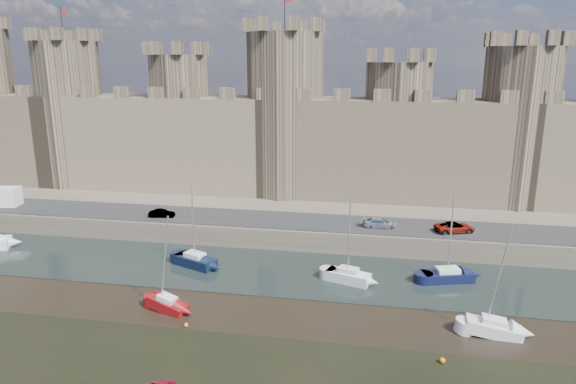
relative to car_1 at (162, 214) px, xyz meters
name	(u,v)px	position (x,y,z in m)	size (l,w,h in m)	color
water_channel	(226,268)	(10.91, -8.51, -2.99)	(160.00, 12.00, 0.08)	black
quay	(286,181)	(10.91, 27.49, -1.78)	(160.00, 60.00, 2.50)	#4C443A
road	(249,218)	(10.91, 1.49, -0.48)	(160.00, 7.00, 0.10)	black
castle	(267,131)	(10.27, 15.49, 8.64)	(108.50, 11.00, 29.00)	#42382B
car_1	(162,214)	(0.00, 0.00, 0.00)	(1.12, 3.22, 1.06)	gray
car_2	(380,223)	(27.15, 0.74, 0.06)	(1.65, 4.06, 1.18)	gray
car_3	(455,227)	(35.60, 0.54, 0.10)	(2.10, 4.55, 1.26)	gray
sailboat_1	(195,260)	(7.49, -8.70, -2.25)	(5.26, 3.68, 9.83)	black
sailboat_2	(348,275)	(24.11, -9.84, -2.25)	(4.76, 3.03, 9.59)	silver
sailboat_3	(447,275)	(34.01, -7.83, -2.32)	(5.42, 3.30, 8.89)	black
sailboat_4	(167,304)	(8.56, -18.70, -2.35)	(4.11, 2.63, 8.96)	maroon
sailboat_5	(493,327)	(36.47, -17.96, -2.33)	(4.51, 1.97, 9.53)	silver
buoy_1	(186,325)	(11.25, -21.19, -2.84)	(0.38, 0.38, 0.38)	orange
buoy_3	(442,360)	(31.94, -22.87, -2.80)	(0.45, 0.45, 0.45)	#D46809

